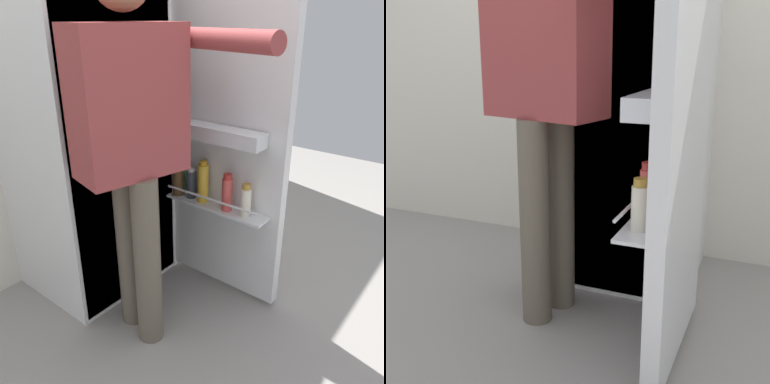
{
  "view_description": "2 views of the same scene",
  "coord_description": "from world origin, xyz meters",
  "views": [
    {
      "loc": [
        -1.24,
        -1.15,
        1.43
      ],
      "look_at": [
        0.11,
        -0.07,
        0.67
      ],
      "focal_mm": 37.37,
      "sensor_mm": 36.0,
      "label": 1
    },
    {
      "loc": [
        0.67,
        -1.7,
        1.1
      ],
      "look_at": [
        0.01,
        -0.08,
        0.58
      ],
      "focal_mm": 47.02,
      "sensor_mm": 36.0,
      "label": 2
    }
  ],
  "objects": [
    {
      "name": "person",
      "position": [
        -0.16,
        0.02,
        1.0
      ],
      "size": [
        0.56,
        0.81,
        1.65
      ],
      "color": "#665B4C",
      "rests_on": "ground_plane"
    },
    {
      "name": "refrigerator",
      "position": [
        0.03,
        0.49,
        0.86
      ],
      "size": [
        0.75,
        1.27,
        1.72
      ],
      "color": "white",
      "rests_on": "ground_plane"
    },
    {
      "name": "kitchen_wall",
      "position": [
        0.0,
        0.9,
        1.3
      ],
      "size": [
        4.4,
        0.1,
        2.59
      ],
      "primitive_type": "cube",
      "color": "silver",
      "rests_on": "ground_plane"
    },
    {
      "name": "ground_plane",
      "position": [
        0.0,
        0.0,
        0.0
      ],
      "size": [
        6.22,
        6.22,
        0.0
      ],
      "primitive_type": "plane",
      "color": "gray"
    }
  ]
}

